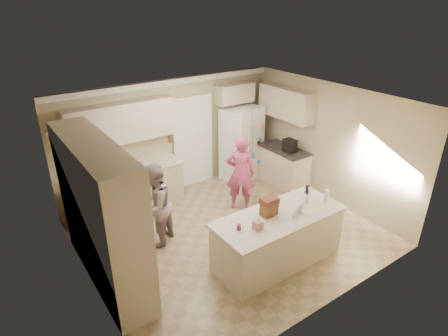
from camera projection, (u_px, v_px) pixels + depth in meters
floor at (230, 234)px, 7.25m from camera, size 5.20×4.60×0.02m
ceiling at (231, 102)px, 6.14m from camera, size 5.20×4.60×0.02m
wall_back at (171, 137)px, 8.41m from camera, size 5.20×0.02×2.60m
wall_front at (332, 235)px, 4.98m from camera, size 5.20×0.02×2.60m
wall_left at (83, 219)px, 5.34m from camera, size 0.02×4.60×2.60m
wall_right at (329, 143)px, 8.05m from camera, size 0.02×4.60×2.60m
crown_back at (168, 83)px, 7.85m from camera, size 5.20×0.08×0.12m
pantry_bank at (101, 214)px, 5.70m from camera, size 0.60×2.60×2.35m
back_base_cab at (131, 190)px, 7.95m from camera, size 2.20×0.60×0.88m
back_countertop at (129, 171)px, 7.75m from camera, size 2.24×0.63×0.04m
back_upper_cab at (121, 123)px, 7.42m from camera, size 2.20×0.35×0.80m
doorway_opening at (193, 143)px, 8.78m from camera, size 0.90×0.06×2.10m
doorway_casing at (193, 143)px, 8.75m from camera, size 1.02×0.03×2.22m
wall_frame_upper at (171, 127)px, 8.29m from camera, size 0.15×0.02×0.20m
wall_frame_lower at (172, 138)px, 8.40m from camera, size 0.15×0.02×0.20m
refrigerator at (242, 143)px, 9.15m from camera, size 1.03×0.88×1.80m
fridge_seam at (251, 148)px, 8.88m from camera, size 0.02×0.02×1.78m
fridge_dispenser at (244, 140)px, 8.65m from camera, size 0.22×0.03×0.35m
fridge_handle_l at (250, 143)px, 8.78m from camera, size 0.02×0.02×0.85m
fridge_handle_r at (253, 142)px, 8.83m from camera, size 0.02×0.02×0.85m
over_fridge_cab at (235, 93)px, 8.79m from camera, size 0.95×0.35×0.45m
right_base_cab at (283, 167)px, 9.00m from camera, size 0.60×1.20×0.88m
right_countertop at (284, 149)px, 8.80m from camera, size 0.63×1.24×0.04m
right_upper_cab at (286, 103)px, 8.57m from camera, size 0.35×1.50×0.70m
coffee_maker at (290, 146)px, 8.56m from camera, size 0.22×0.28×0.30m
island_base at (278, 239)px, 6.35m from camera, size 2.20×0.90×0.88m
island_top at (279, 216)px, 6.15m from camera, size 2.28×0.96×0.05m
utensil_crock at (306, 198)px, 6.48m from camera, size 0.13×0.13×0.15m
tissue_box at (258, 225)px, 5.75m from camera, size 0.13×0.13×0.14m
tissue_plume at (258, 219)px, 5.71m from camera, size 0.08×0.08×0.08m
dollhouse_body at (269, 209)px, 6.09m from camera, size 0.26×0.18×0.22m
dollhouse_roof at (269, 201)px, 6.02m from camera, size 0.28×0.20×0.10m
jam_jar at (239, 227)px, 5.74m from camera, size 0.07×0.07×0.09m
greeting_card_a at (295, 213)px, 6.04m from camera, size 0.12×0.06×0.16m
greeting_card_b at (300, 209)px, 6.15m from camera, size 0.12×0.05×0.16m
water_bottle at (327, 196)px, 6.47m from camera, size 0.07×0.07×0.24m
shaker_salt at (305, 193)px, 6.71m from camera, size 0.05×0.05×0.09m
shaker_pepper at (308, 192)px, 6.75m from camera, size 0.05×0.05×0.09m
teen_boy at (155, 206)px, 6.66m from camera, size 0.98×0.94×1.59m
teen_girl at (240, 173)px, 7.81m from camera, size 0.71×0.69×1.65m
fridge_magnets at (251, 148)px, 8.88m from camera, size 0.76×0.02×1.44m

